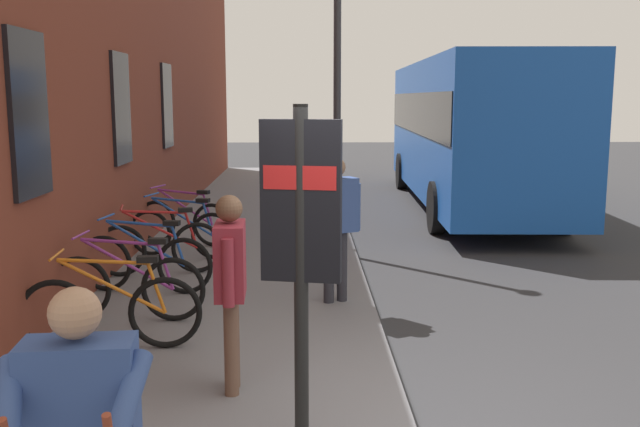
{
  "coord_description": "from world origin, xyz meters",
  "views": [
    {
      "loc": [
        -4.95,
        0.84,
        2.56
      ],
      "look_at": [
        3.28,
        0.65,
        1.21
      ],
      "focal_mm": 39.96,
      "sensor_mm": 36.0,
      "label": 1
    }
  ],
  "objects": [
    {
      "name": "sidewalk_pavement",
      "position": [
        8.0,
        1.75,
        0.06
      ],
      "size": [
        24.0,
        3.5,
        0.12
      ],
      "primitive_type": "cube",
      "color": "slate",
      "rests_on": "ground"
    },
    {
      "name": "ground",
      "position": [
        6.0,
        -1.0,
        0.0
      ],
      "size": [
        60.0,
        60.0,
        0.0
      ],
      "primitive_type": "plane",
      "color": "#2D2D30"
    },
    {
      "name": "transit_info_sign",
      "position": [
        -0.22,
        0.86,
        1.72
      ],
      "size": [
        0.19,
        0.55,
        2.4
      ],
      "color": "black",
      "rests_on": "sidewalk_pavement"
    },
    {
      "name": "street_lamp",
      "position": [
        6.55,
        0.3,
        3.07
      ],
      "size": [
        0.28,
        0.28,
        4.95
      ],
      "color": "#333338",
      "rests_on": "sidewalk_pavement"
    },
    {
      "name": "bicycle_beside_lamp",
      "position": [
        6.82,
        2.84,
        0.51
      ],
      "size": [
        0.72,
        1.69,
        0.97
      ],
      "color": "black",
      "rests_on": "sidewalk_pavement"
    },
    {
      "name": "pedestrian_near_bus",
      "position": [
        0.74,
        1.45,
        1.14
      ],
      "size": [
        0.63,
        0.26,
        1.67
      ],
      "color": "brown",
      "rests_on": "sidewalk_pavement"
    },
    {
      "name": "station_facade",
      "position": [
        8.99,
        3.8,
        3.58
      ],
      "size": [
        22.0,
        0.65,
        7.17
      ],
      "color": "brown",
      "rests_on": "ground"
    },
    {
      "name": "bicycle_mid_rack",
      "position": [
        5.83,
        2.72,
        0.51
      ],
      "size": [
        0.62,
        1.72,
        0.97
      ],
      "color": "black",
      "rests_on": "sidewalk_pavement"
    },
    {
      "name": "pedestrian_crossing_street",
      "position": [
        3.37,
        0.46,
        1.19
      ],
      "size": [
        0.43,
        0.61,
        1.75
      ],
      "color": "#26262D",
      "rests_on": "sidewalk_pavement"
    },
    {
      "name": "bicycle_by_door",
      "position": [
        2.69,
        2.79,
        0.51
      ],
      "size": [
        0.48,
        1.77,
        0.97
      ],
      "color": "black",
      "rests_on": "sidewalk_pavement"
    },
    {
      "name": "bicycle_under_window",
      "position": [
        1.76,
        2.72,
        0.51
      ],
      "size": [
        0.48,
        1.77,
        0.97
      ],
      "color": "black",
      "rests_on": "sidewalk_pavement"
    },
    {
      "name": "bicycle_far_end",
      "position": [
        4.75,
        2.84,
        0.51
      ],
      "size": [
        0.52,
        1.75,
        0.97
      ],
      "color": "black",
      "rests_on": "sidewalk_pavement"
    },
    {
      "name": "city_bus",
      "position": [
        11.6,
        -3.0,
        1.92
      ],
      "size": [
        10.59,
        2.94,
        3.35
      ],
      "color": "#1951B2",
      "rests_on": "ground"
    },
    {
      "name": "bicycle_end_of_row",
      "position": [
        3.83,
        2.84,
        0.51
      ],
      "size": [
        0.48,
        1.76,
        0.97
      ],
      "color": "black",
      "rests_on": "sidewalk_pavement"
    }
  ]
}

